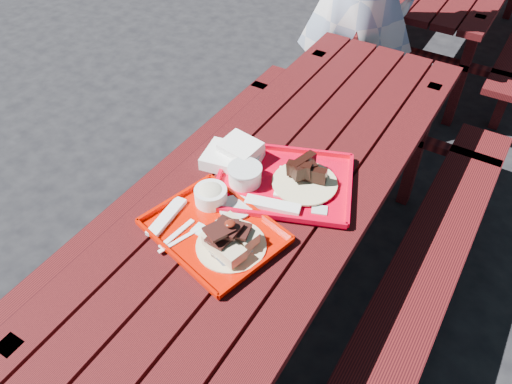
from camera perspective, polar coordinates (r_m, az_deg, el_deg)
ground at (r=2.42m, az=1.90°, el=-12.06°), size 60.00×60.00×0.00m
picnic_table_near at (r=1.98m, az=2.27°, el=-2.89°), size 1.41×2.40×0.75m
near_tray at (r=1.66m, az=-4.35°, el=-3.67°), size 0.50×0.43×0.14m
far_tray at (r=1.81m, az=2.93°, el=1.23°), size 0.59×0.53×0.08m
white_cloth at (r=1.90m, az=-2.45°, el=4.18°), size 0.24×0.19×0.09m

